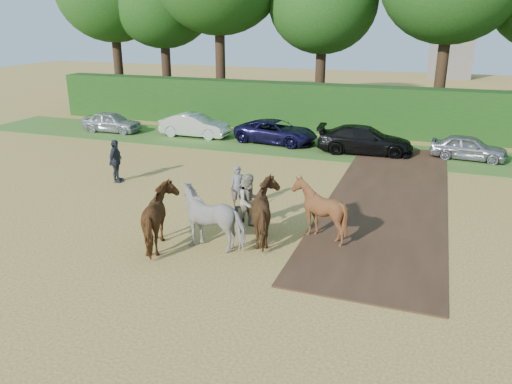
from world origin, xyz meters
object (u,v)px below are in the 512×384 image
object	(u,v)px
parked_cars	(397,142)
spectator_far	(116,161)
plough_team	(242,213)
spectator_near	(250,201)

from	to	relation	value
parked_cars	spectator_far	bearing A→B (deg)	-141.40
spectator_far	parked_cars	bearing A→B (deg)	-62.30
plough_team	parked_cars	distance (m)	13.54
spectator_near	spectator_far	xyz separation A→B (m)	(-7.38, 2.87, -0.02)
spectator_near	spectator_far	size ratio (longest dim) A/B	1.02
spectator_near	plough_team	size ratio (longest dim) A/B	0.30
spectator_near	parked_cars	distance (m)	12.49
spectator_far	plough_team	distance (m)	8.53
spectator_near	plough_team	bearing A→B (deg)	-128.91
spectator_near	parked_cars	world-z (taller)	spectator_near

